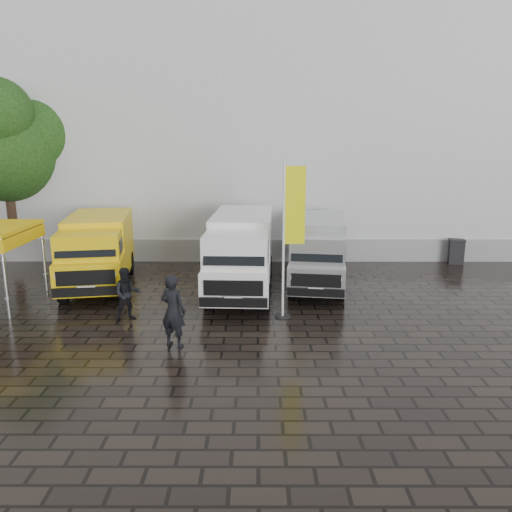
{
  "coord_description": "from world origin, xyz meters",
  "views": [
    {
      "loc": [
        -0.96,
        -13.92,
        5.39
      ],
      "look_at": [
        -1.0,
        2.2,
        1.59
      ],
      "focal_mm": 35.0,
      "sensor_mm": 36.0,
      "label": 1
    }
  ],
  "objects_px": {
    "van_silver": "(318,253)",
    "wheelie_bin": "(456,251)",
    "flagpole": "(290,232)",
    "person_front": "(173,311)",
    "person_tent": "(127,294)",
    "van_yellow": "(98,252)",
    "van_white": "(241,254)"
  },
  "relations": [
    {
      "from": "van_yellow",
      "to": "wheelie_bin",
      "type": "height_order",
      "value": "van_yellow"
    },
    {
      "from": "van_yellow",
      "to": "person_tent",
      "type": "height_order",
      "value": "van_yellow"
    },
    {
      "from": "van_white",
      "to": "person_tent",
      "type": "distance_m",
      "value": 4.5
    },
    {
      "from": "person_front",
      "to": "person_tent",
      "type": "height_order",
      "value": "person_front"
    },
    {
      "from": "wheelie_bin",
      "to": "person_tent",
      "type": "relative_size",
      "value": 0.67
    },
    {
      "from": "van_yellow",
      "to": "flagpole",
      "type": "distance_m",
      "value": 7.76
    },
    {
      "from": "van_yellow",
      "to": "person_tent",
      "type": "bearing_deg",
      "value": -70.63
    },
    {
      "from": "wheelie_bin",
      "to": "person_tent",
      "type": "height_order",
      "value": "person_tent"
    },
    {
      "from": "van_yellow",
      "to": "van_white",
      "type": "xyz_separation_m",
      "value": [
        5.33,
        -0.64,
        0.07
      ]
    },
    {
      "from": "flagpole",
      "to": "person_tent",
      "type": "distance_m",
      "value": 5.27
    },
    {
      "from": "person_tent",
      "to": "flagpole",
      "type": "bearing_deg",
      "value": -16.67
    },
    {
      "from": "van_silver",
      "to": "person_front",
      "type": "bearing_deg",
      "value": -119.88
    },
    {
      "from": "van_white",
      "to": "van_yellow",
      "type": "bearing_deg",
      "value": 175.68
    },
    {
      "from": "van_white",
      "to": "person_tent",
      "type": "height_order",
      "value": "van_white"
    },
    {
      "from": "van_yellow",
      "to": "van_white",
      "type": "distance_m",
      "value": 5.36
    },
    {
      "from": "van_silver",
      "to": "person_front",
      "type": "height_order",
      "value": "van_silver"
    },
    {
      "from": "person_tent",
      "to": "van_yellow",
      "type": "bearing_deg",
      "value": 99.54
    },
    {
      "from": "van_white",
      "to": "person_front",
      "type": "distance_m",
      "value": 5.22
    },
    {
      "from": "van_silver",
      "to": "wheelie_bin",
      "type": "distance_m",
      "value": 7.35
    },
    {
      "from": "van_silver",
      "to": "van_white",
      "type": "bearing_deg",
      "value": -155.51
    },
    {
      "from": "person_tent",
      "to": "van_white",
      "type": "bearing_deg",
      "value": 21.59
    },
    {
      "from": "flagpole",
      "to": "van_white",
      "type": "bearing_deg",
      "value": 119.83
    },
    {
      "from": "van_yellow",
      "to": "van_silver",
      "type": "relative_size",
      "value": 0.99
    },
    {
      "from": "flagpole",
      "to": "person_front",
      "type": "relative_size",
      "value": 2.44
    },
    {
      "from": "van_white",
      "to": "van_silver",
      "type": "xyz_separation_m",
      "value": [
        2.85,
        0.85,
        -0.14
      ]
    },
    {
      "from": "flagpole",
      "to": "van_yellow",
      "type": "bearing_deg",
      "value": 154.13
    },
    {
      "from": "van_yellow",
      "to": "van_white",
      "type": "relative_size",
      "value": 0.89
    },
    {
      "from": "van_white",
      "to": "person_front",
      "type": "xyz_separation_m",
      "value": [
        -1.64,
        -4.94,
        -0.37
      ]
    },
    {
      "from": "wheelie_bin",
      "to": "van_silver",
      "type": "bearing_deg",
      "value": -139.96
    },
    {
      "from": "flagpole",
      "to": "person_front",
      "type": "xyz_separation_m",
      "value": [
        -3.19,
        -2.25,
        -1.69
      ]
    },
    {
      "from": "van_silver",
      "to": "wheelie_bin",
      "type": "relative_size",
      "value": 5.19
    },
    {
      "from": "person_front",
      "to": "flagpole",
      "type": "bearing_deg",
      "value": -121.34
    }
  ]
}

